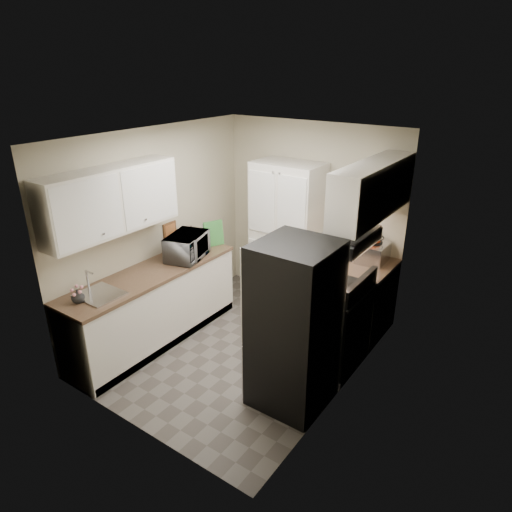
{
  "coord_description": "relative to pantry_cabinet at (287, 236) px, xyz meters",
  "views": [
    {
      "loc": [
        2.79,
        -3.69,
        3.17
      ],
      "look_at": [
        0.1,
        0.15,
        1.18
      ],
      "focal_mm": 32.0,
      "sensor_mm": 36.0,
      "label": 1
    }
  ],
  "objects": [
    {
      "name": "ground",
      "position": [
        0.2,
        -1.32,
        -1.0
      ],
      "size": [
        3.2,
        3.2,
        0.0
      ],
      "primitive_type": "plane",
      "color": "#56514C",
      "rests_on": "ground"
    },
    {
      "name": "room_shell",
      "position": [
        0.18,
        -1.32,
        0.63
      ],
      "size": [
        2.64,
        3.24,
        2.52
      ],
      "color": "#C1B99B",
      "rests_on": "ground"
    },
    {
      "name": "pantry_cabinet",
      "position": [
        0.0,
        0.0,
        0.0
      ],
      "size": [
        0.9,
        0.55,
        2.0
      ],
      "primitive_type": "cube",
      "color": "silver",
      "rests_on": "ground"
    },
    {
      "name": "base_cabinet_left",
      "position": [
        -0.79,
        -1.75,
        -0.56
      ],
      "size": [
        0.6,
        2.3,
        0.88
      ],
      "primitive_type": "cube",
      "color": "silver",
      "rests_on": "ground"
    },
    {
      "name": "countertop_left",
      "position": [
        -0.79,
        -1.75,
        -0.1
      ],
      "size": [
        0.63,
        2.33,
        0.04
      ],
      "primitive_type": "cube",
      "color": "brown",
      "rests_on": "base_cabinet_left"
    },
    {
      "name": "base_cabinet_right",
      "position": [
        1.19,
        -0.12,
        -0.56
      ],
      "size": [
        0.6,
        0.8,
        0.88
      ],
      "primitive_type": "cube",
      "color": "silver",
      "rests_on": "ground"
    },
    {
      "name": "countertop_right",
      "position": [
        1.19,
        -0.12,
        -0.1
      ],
      "size": [
        0.63,
        0.83,
        0.04
      ],
      "primitive_type": "cube",
      "color": "brown",
      "rests_on": "base_cabinet_right"
    },
    {
      "name": "electric_range",
      "position": [
        1.17,
        -0.93,
        -0.52
      ],
      "size": [
        0.71,
        0.78,
        1.13
      ],
      "color": "#B7B7BC",
      "rests_on": "ground"
    },
    {
      "name": "refrigerator",
      "position": [
        1.14,
        -1.73,
        -0.15
      ],
      "size": [
        0.7,
        0.72,
        1.7
      ],
      "primitive_type": "cube",
      "color": "#B7B7BC",
      "rests_on": "ground"
    },
    {
      "name": "microwave",
      "position": [
        -0.71,
        -1.21,
        0.08
      ],
      "size": [
        0.54,
        0.66,
        0.31
      ],
      "primitive_type": "imported",
      "rotation": [
        0.0,
        0.0,
        1.87
      ],
      "color": "#A3A3A8",
      "rests_on": "countertop_left"
    },
    {
      "name": "wine_bottle",
      "position": [
        -0.94,
        -0.88,
        0.05
      ],
      "size": [
        0.07,
        0.07,
        0.26
      ],
      "primitive_type": "cylinder",
      "color": "black",
      "rests_on": "countertop_left"
    },
    {
      "name": "flower_vase",
      "position": [
        -0.84,
        -2.69,
        -0.01
      ],
      "size": [
        0.15,
        0.15,
        0.14
      ],
      "primitive_type": "imported",
      "rotation": [
        0.0,
        0.0,
        -0.14
      ],
      "color": "white",
      "rests_on": "countertop_left"
    },
    {
      "name": "cutting_board",
      "position": [
        -0.72,
        -0.68,
        0.09
      ],
      "size": [
        0.13,
        0.25,
        0.34
      ],
      "primitive_type": "cube",
      "rotation": [
        0.0,
        0.0,
        -0.43
      ],
      "color": "#358237",
      "rests_on": "countertop_left"
    },
    {
      "name": "toaster_oven",
      "position": [
        1.22,
        0.02,
        0.04
      ],
      "size": [
        0.33,
        0.42,
        0.24
      ],
      "primitive_type": "cube",
      "rotation": [
        0.0,
        0.0,
        0.03
      ],
      "color": "#B4B5B9",
      "rests_on": "countertop_right"
    },
    {
      "name": "fruit_basket",
      "position": [
        1.19,
        0.05,
        0.21
      ],
      "size": [
        0.28,
        0.28,
        0.11
      ],
      "primitive_type": null,
      "rotation": [
        0.0,
        0.0,
        -0.07
      ],
      "color": "#E14717",
      "rests_on": "toaster_oven"
    },
    {
      "name": "kitchen_mat",
      "position": [
        0.34,
        -0.88,
        -0.99
      ],
      "size": [
        0.66,
        0.87,
        0.01
      ],
      "primitive_type": "cube",
      "rotation": [
        0.0,
        0.0,
        0.26
      ],
      "color": "beige",
      "rests_on": "ground"
    }
  ]
}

